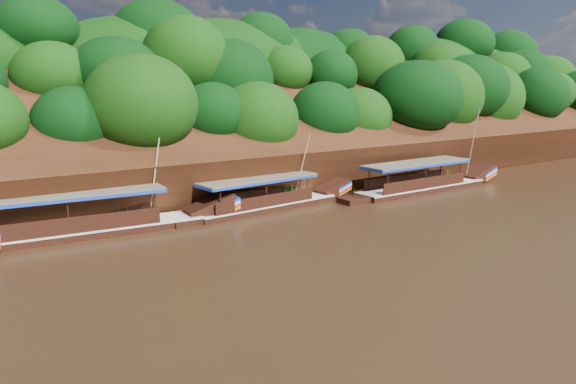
% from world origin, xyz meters
% --- Properties ---
extents(ground, '(160.00, 160.00, 0.00)m').
position_xyz_m(ground, '(0.00, 0.00, 0.00)').
color(ground, black).
rests_on(ground, ground).
extents(riverbank, '(120.00, 30.06, 19.40)m').
position_xyz_m(riverbank, '(-0.01, 22.73, 1.89)').
color(riverbank, black).
rests_on(riverbank, ground).
extents(boat_0, '(15.34, 2.67, 7.06)m').
position_xyz_m(boat_0, '(12.90, 6.31, 0.56)').
color(boat_0, black).
rests_on(boat_0, ground).
extents(boat_1, '(13.61, 3.23, 5.69)m').
position_xyz_m(boat_1, '(-1.16, 8.17, 0.53)').
color(boat_1, black).
rests_on(boat_1, ground).
extents(boat_2, '(17.03, 3.65, 5.97)m').
position_xyz_m(boat_2, '(-13.50, 8.38, 0.60)').
color(boat_2, black).
rests_on(boat_2, ground).
extents(reeds, '(47.69, 2.55, 2.02)m').
position_xyz_m(reeds, '(-3.17, 9.53, 0.87)').
color(reeds, '#1F6D1B').
rests_on(reeds, ground).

